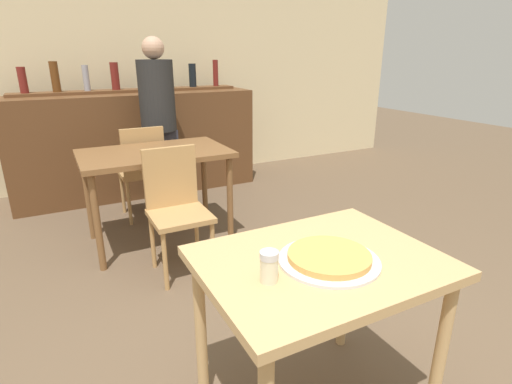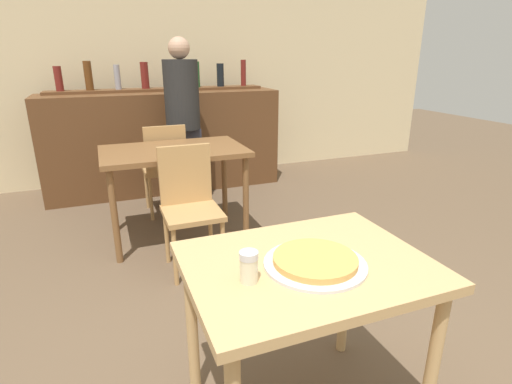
% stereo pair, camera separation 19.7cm
% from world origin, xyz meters
% --- Properties ---
extents(wall_back, '(8.00, 0.05, 2.80)m').
position_xyz_m(wall_back, '(0.00, 3.92, 1.40)').
color(wall_back, beige).
rests_on(wall_back, ground_plane).
extents(dining_table_near, '(0.92, 0.71, 0.77)m').
position_xyz_m(dining_table_near, '(0.00, 0.00, 0.66)').
color(dining_table_near, tan).
rests_on(dining_table_near, ground_plane).
extents(dining_table_far, '(1.15, 0.72, 0.78)m').
position_xyz_m(dining_table_far, '(-0.14, 2.04, 0.69)').
color(dining_table_far, brown).
rests_on(dining_table_far, ground_plane).
extents(bar_counter, '(2.60, 0.56, 1.11)m').
position_xyz_m(bar_counter, '(0.00, 3.41, 0.56)').
color(bar_counter, brown).
rests_on(bar_counter, ground_plane).
extents(bar_back_shelf, '(2.39, 0.24, 0.33)m').
position_xyz_m(bar_back_shelf, '(-0.01, 3.55, 1.20)').
color(bar_back_shelf, brown).
rests_on(bar_back_shelf, bar_counter).
extents(chair_far_side_front, '(0.40, 0.40, 0.90)m').
position_xyz_m(chair_far_side_front, '(-0.14, 1.51, 0.52)').
color(chair_far_side_front, tan).
rests_on(chair_far_side_front, ground_plane).
extents(chair_far_side_back, '(0.40, 0.40, 0.90)m').
position_xyz_m(chair_far_side_back, '(-0.14, 2.57, 0.52)').
color(chair_far_side_back, tan).
rests_on(chair_far_side_back, ground_plane).
extents(pizza_tray, '(0.38, 0.38, 0.04)m').
position_xyz_m(pizza_tray, '(0.01, -0.04, 0.78)').
color(pizza_tray, silver).
rests_on(pizza_tray, dining_table_near).
extents(cheese_shaker, '(0.07, 0.07, 0.11)m').
position_xyz_m(cheese_shaker, '(-0.26, -0.05, 0.83)').
color(cheese_shaker, beige).
rests_on(cheese_shaker, dining_table_near).
extents(person_standing, '(0.34, 0.34, 1.67)m').
position_xyz_m(person_standing, '(0.11, 2.83, 0.90)').
color(person_standing, '#2D2D38').
rests_on(person_standing, ground_plane).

